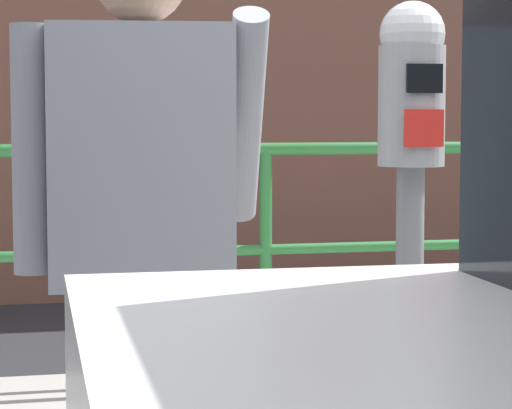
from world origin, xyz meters
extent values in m
cylinder|color=slate|center=(-0.24, 0.45, 0.70)|extent=(0.07, 0.07, 1.13)
cylinder|color=#939699|center=(-0.24, 0.45, 1.41)|extent=(0.17, 0.17, 0.30)
sphere|color=silver|center=(-0.24, 0.45, 1.59)|extent=(0.16, 0.16, 0.16)
cube|color=black|center=(-0.24, 0.36, 1.48)|extent=(0.09, 0.01, 0.07)
cube|color=red|center=(-0.24, 0.36, 1.36)|extent=(0.10, 0.01, 0.09)
cube|color=gray|center=(-0.89, 0.53, 1.29)|extent=(0.46, 0.27, 0.63)
cylinder|color=gray|center=(-1.16, 0.56, 1.31)|extent=(0.09, 0.09, 0.60)
cylinder|color=gray|center=(-0.62, 0.64, 1.38)|extent=(0.13, 0.40, 0.55)
cylinder|color=#2D7A38|center=(0.00, 3.05, 1.22)|extent=(24.00, 0.06, 0.06)
cylinder|color=#2D7A38|center=(0.00, 3.05, 0.73)|extent=(24.00, 0.05, 0.05)
cylinder|color=#2D7A38|center=(0.00, 3.05, 0.68)|extent=(0.06, 0.06, 1.09)
cube|color=brown|center=(0.00, 6.22, 1.78)|extent=(32.00, 0.50, 3.57)
camera|label=1|loc=(-1.20, -2.10, 1.39)|focal=76.49mm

